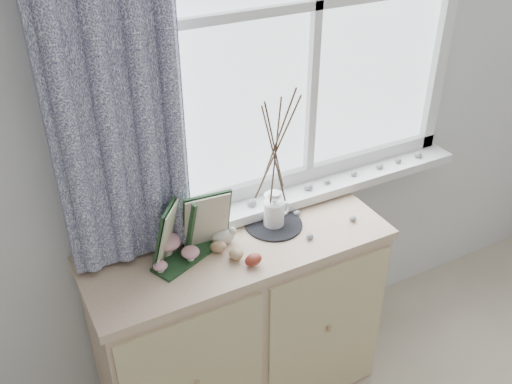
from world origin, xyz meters
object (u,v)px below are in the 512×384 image
(sideboard, at_px, (241,324))
(toadstool_cluster, at_px, (172,247))
(botanical_book, at_px, (192,232))
(twig_pitcher, at_px, (275,146))

(sideboard, distance_m, toadstool_cluster, 0.54)
(sideboard, distance_m, botanical_book, 0.58)
(toadstool_cluster, height_order, twig_pitcher, twig_pitcher)
(sideboard, xyz_separation_m, toadstool_cluster, (-0.26, 0.04, 0.48))
(sideboard, distance_m, twig_pitcher, 0.81)
(sideboard, relative_size, toadstool_cluster, 6.64)
(sideboard, relative_size, botanical_book, 3.22)
(sideboard, bearing_deg, toadstool_cluster, 171.88)
(toadstool_cluster, xyz_separation_m, twig_pitcher, (0.44, 0.01, 0.30))
(sideboard, xyz_separation_m, twig_pitcher, (0.18, 0.05, 0.78))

